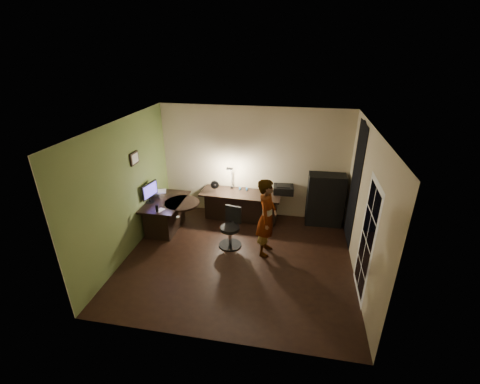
% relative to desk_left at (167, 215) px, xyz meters
% --- Properties ---
extents(floor, '(4.50, 4.00, 0.01)m').
position_rel_desk_left_xyz_m(floor, '(1.83, -0.84, -0.37)').
color(floor, black).
rests_on(floor, ground).
extents(ceiling, '(4.50, 4.00, 0.01)m').
position_rel_desk_left_xyz_m(ceiling, '(1.83, -0.84, 2.34)').
color(ceiling, silver).
rests_on(ceiling, floor).
extents(wall_back, '(4.50, 0.01, 2.70)m').
position_rel_desk_left_xyz_m(wall_back, '(1.83, 1.16, 0.98)').
color(wall_back, tan).
rests_on(wall_back, floor).
extents(wall_front, '(4.50, 0.01, 2.70)m').
position_rel_desk_left_xyz_m(wall_front, '(1.83, -2.85, 0.98)').
color(wall_front, tan).
rests_on(wall_front, floor).
extents(wall_left, '(0.01, 4.00, 2.70)m').
position_rel_desk_left_xyz_m(wall_left, '(-0.42, -0.84, 0.98)').
color(wall_left, tan).
rests_on(wall_left, floor).
extents(wall_right, '(0.01, 4.00, 2.70)m').
position_rel_desk_left_xyz_m(wall_right, '(4.08, -0.84, 0.98)').
color(wall_right, tan).
rests_on(wall_right, floor).
extents(green_wall_overlay, '(0.00, 4.00, 2.70)m').
position_rel_desk_left_xyz_m(green_wall_overlay, '(-0.41, -0.84, 0.98)').
color(green_wall_overlay, '#566831').
rests_on(green_wall_overlay, floor).
extents(arched_doorway, '(0.01, 0.90, 2.60)m').
position_rel_desk_left_xyz_m(arched_doorway, '(4.07, 0.31, 0.93)').
color(arched_doorway, black).
rests_on(arched_doorway, floor).
extents(french_door, '(0.02, 0.92, 2.10)m').
position_rel_desk_left_xyz_m(french_door, '(4.07, -1.39, 0.68)').
color(french_door, white).
rests_on(french_door, floor).
extents(framed_picture, '(0.04, 0.30, 0.25)m').
position_rel_desk_left_xyz_m(framed_picture, '(-0.39, -0.39, 1.48)').
color(framed_picture, black).
rests_on(framed_picture, wall_left).
extents(desk_left, '(0.79, 1.27, 0.73)m').
position_rel_desk_left_xyz_m(desk_left, '(0.00, 0.00, 0.00)').
color(desk_left, black).
rests_on(desk_left, floor).
extents(desk_right, '(1.94, 0.75, 0.72)m').
position_rel_desk_left_xyz_m(desk_right, '(1.60, 0.76, -0.01)').
color(desk_right, black).
rests_on(desk_right, floor).
extents(cabinet, '(0.85, 0.45, 1.26)m').
position_rel_desk_left_xyz_m(cabinet, '(3.58, 0.94, 0.26)').
color(cabinet, black).
rests_on(cabinet, floor).
extents(laptop_stand, '(0.30, 0.26, 0.11)m').
position_rel_desk_left_xyz_m(laptop_stand, '(-0.28, 0.21, 0.41)').
color(laptop_stand, silver).
rests_on(laptop_stand, desk_left).
extents(laptop, '(0.45, 0.44, 0.24)m').
position_rel_desk_left_xyz_m(laptop, '(-0.24, 0.21, 0.60)').
color(laptop, silver).
rests_on(laptop, laptop_stand).
extents(monitor, '(0.20, 0.52, 0.34)m').
position_rel_desk_left_xyz_m(monitor, '(-0.31, -0.11, 0.53)').
color(monitor, black).
rests_on(monitor, desk_left).
extents(mouse, '(0.09, 0.11, 0.04)m').
position_rel_desk_left_xyz_m(mouse, '(0.55, -0.67, 0.38)').
color(mouse, silver).
rests_on(mouse, desk_left).
extents(phone, '(0.10, 0.13, 0.01)m').
position_rel_desk_left_xyz_m(phone, '(0.17, 0.08, 0.36)').
color(phone, black).
rests_on(phone, desk_left).
extents(pen, '(0.02, 0.14, 0.01)m').
position_rel_desk_left_xyz_m(pen, '(-0.03, 0.13, 0.36)').
color(pen, black).
rests_on(pen, desk_left).
extents(speaker, '(0.07, 0.07, 0.16)m').
position_rel_desk_left_xyz_m(speaker, '(0.03, -0.50, 0.44)').
color(speaker, black).
rests_on(speaker, desk_left).
extents(notepad, '(0.19, 0.22, 0.01)m').
position_rel_desk_left_xyz_m(notepad, '(0.07, -0.44, 0.36)').
color(notepad, silver).
rests_on(notepad, desk_left).
extents(desk_fan, '(0.22, 0.16, 0.30)m').
position_rel_desk_left_xyz_m(desk_fan, '(0.98, 0.71, 0.49)').
color(desk_fan, black).
rests_on(desk_fan, desk_right).
extents(headphones, '(0.23, 0.16, 0.10)m').
position_rel_desk_left_xyz_m(headphones, '(1.62, 0.94, 0.39)').
color(headphones, '#1C5996').
rests_on(headphones, desk_right).
extents(printer, '(0.50, 0.40, 0.21)m').
position_rel_desk_left_xyz_m(printer, '(2.60, 0.96, 0.44)').
color(printer, black).
rests_on(printer, desk_right).
extents(desk_lamp, '(0.27, 0.35, 0.67)m').
position_rel_desk_left_xyz_m(desk_lamp, '(1.33, 0.99, 0.67)').
color(desk_lamp, black).
rests_on(desk_lamp, desk_right).
extents(office_chair, '(0.57, 0.57, 0.87)m').
position_rel_desk_left_xyz_m(office_chair, '(1.58, -0.41, 0.07)').
color(office_chair, black).
rests_on(office_chair, floor).
extents(person, '(0.45, 0.62, 1.64)m').
position_rel_desk_left_xyz_m(person, '(2.35, -0.50, 0.45)').
color(person, '#D8A88C').
rests_on(person, floor).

